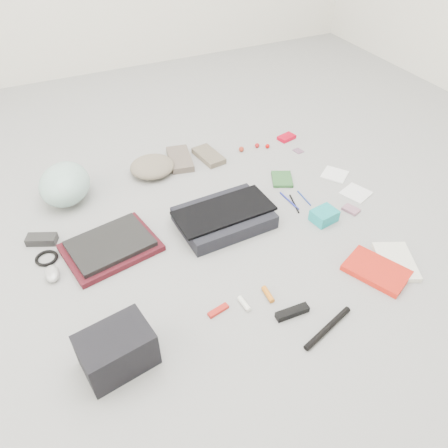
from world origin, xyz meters
name	(u,v)px	position (x,y,z in m)	size (l,w,h in m)	color
ground_plane	(224,233)	(0.00, 0.00, 0.00)	(4.00, 4.00, 0.00)	gray
messenger_bag	(224,218)	(0.03, 0.06, 0.03)	(0.39, 0.28, 0.07)	black
bag_flap	(224,211)	(0.03, 0.06, 0.07)	(0.43, 0.20, 0.01)	black
laptop_sleeve	(111,248)	(-0.47, 0.10, 0.01)	(0.36, 0.27, 0.03)	#4B1019
laptop	(110,244)	(-0.47, 0.10, 0.04)	(0.32, 0.23, 0.02)	black
bike_helmet	(65,184)	(-0.57, 0.53, 0.09)	(0.23, 0.28, 0.17)	#A5D3C7
beanie	(152,167)	(-0.14, 0.57, 0.04)	(0.22, 0.21, 0.08)	gray
mitten_left	(180,159)	(0.03, 0.61, 0.02)	(0.11, 0.23, 0.03)	#6B5D52
mitten_right	(209,156)	(0.18, 0.58, 0.01)	(0.10, 0.20, 0.03)	#6E6251
power_brick	(42,239)	(-0.72, 0.27, 0.02)	(0.12, 0.06, 0.03)	black
cable_coil	(46,258)	(-0.72, 0.16, 0.01)	(0.09, 0.09, 0.01)	black
mouse	(52,274)	(-0.71, 0.05, 0.02)	(0.06, 0.09, 0.04)	#B0B0B0
camera_bag	(117,350)	(-0.57, -0.43, 0.07)	(0.22, 0.16, 0.15)	black
multitool	(218,310)	(-0.20, -0.37, 0.01)	(0.08, 0.02, 0.01)	#B41C14
toiletry_tube_white	(244,304)	(-0.10, -0.39, 0.01)	(0.02, 0.02, 0.07)	white
toiletry_tube_orange	(268,294)	(0.00, -0.39, 0.01)	(0.02, 0.02, 0.07)	orange
u_lock	(292,312)	(0.03, -0.50, 0.01)	(0.13, 0.03, 0.03)	black
bike_pump	(328,328)	(0.11, -0.61, 0.01)	(0.02, 0.02, 0.24)	black
book_red	(376,271)	(0.44, -0.47, 0.01)	(0.16, 0.23, 0.02)	red
book_white	(396,262)	(0.54, -0.46, 0.01)	(0.14, 0.21, 0.02)	silver
notepad	(282,179)	(0.43, 0.23, 0.01)	(0.10, 0.13, 0.02)	#2B5B2B
pen_blue	(289,201)	(0.37, 0.07, 0.00)	(0.01, 0.01, 0.15)	#1F269A
pen_black	(294,204)	(0.38, 0.04, 0.00)	(0.01, 0.01, 0.14)	black
pen_navy	(304,198)	(0.45, 0.06, 0.00)	(0.01, 0.01, 0.12)	navy
accordion_wallet	(324,216)	(0.44, -0.12, 0.03)	(0.11, 0.09, 0.05)	#1AA6AA
card_deck	(351,210)	(0.59, -0.11, 0.01)	(0.05, 0.07, 0.01)	#A46D83
napkin_top	(335,175)	(0.70, 0.15, 0.00)	(0.12, 0.12, 0.01)	white
napkin_bottom	(356,193)	(0.70, -0.02, 0.00)	(0.12, 0.12, 0.01)	white
lollipop_a	(241,149)	(0.37, 0.56, 0.01)	(0.03, 0.03, 0.03)	#A22F1C
lollipop_b	(257,145)	(0.47, 0.56, 0.01)	(0.03, 0.03, 0.03)	#A71415
lollipop_c	(267,146)	(0.52, 0.53, 0.01)	(0.02, 0.02, 0.02)	#CB0504
altoids_tin	(286,137)	(0.66, 0.57, 0.01)	(0.10, 0.06, 0.02)	red
stamp_sheet	(298,151)	(0.66, 0.43, 0.00)	(0.04, 0.05, 0.00)	#7C536F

